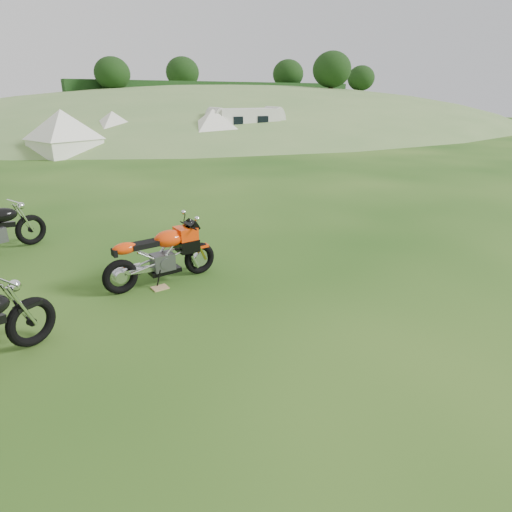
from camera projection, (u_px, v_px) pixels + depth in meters
ground at (288, 307)px, 6.47m from camera, size 120.00×120.00×0.00m
hillside at (231, 121)px, 49.96m from camera, size 80.00×64.00×8.00m
hedgerow at (231, 121)px, 49.96m from camera, size 36.00×1.20×8.60m
sport_motorcycle at (161, 251)px, 7.12m from camera, size 1.90×0.48×1.14m
plywood_board at (160, 288)px, 7.09m from camera, size 0.25×0.20×0.02m
tent_left at (63, 132)px, 21.88m from camera, size 3.46×3.46×2.43m
tent_mid at (114, 128)px, 25.06m from camera, size 2.88×2.88×2.29m
tent_right at (213, 127)px, 25.04m from camera, size 3.25×3.25×2.37m
caravan at (245, 127)px, 26.53m from camera, size 5.06×2.91×2.23m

